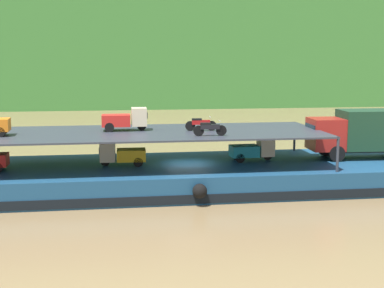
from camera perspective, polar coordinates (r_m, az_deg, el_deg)
ground_plane at (r=33.15m, az=-0.38°, el=-4.62°), size 400.00×400.00×0.00m
cargo_barge at (r=32.95m, az=-0.37°, el=-3.37°), size 32.88×8.95×1.50m
covered_lorry at (r=36.13m, az=17.89°, el=1.22°), size 7.92×2.54×3.10m
cargo_rack at (r=32.22m, az=-7.09°, el=1.14°), size 23.68×7.51×2.00m
mini_truck_lower_aft at (r=32.35m, az=-7.45°, el=-1.07°), size 2.77×1.25×1.38m
mini_truck_lower_mid at (r=33.85m, az=6.46°, el=-0.61°), size 2.79×1.28×1.38m
mini_truck_upper_mid at (r=32.88m, az=-7.08°, el=2.62°), size 2.74×1.21×1.38m
motorcycle_upper_port at (r=30.38m, az=1.88°, el=1.67°), size 1.90×0.55×0.87m
motorcycle_upper_centre at (r=32.56m, az=0.92°, el=2.16°), size 1.90×0.55×0.87m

